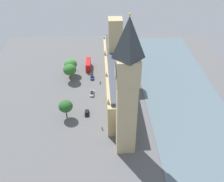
# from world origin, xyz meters

# --- Properties ---
(ground_plane) EXTENTS (140.10, 140.10, 0.00)m
(ground_plane) POSITION_xyz_m (0.00, 0.00, 0.00)
(ground_plane) COLOR #565659
(river_thames) EXTENTS (37.42, 126.09, 0.25)m
(river_thames) POSITION_xyz_m (-33.99, 0.00, 0.12)
(river_thames) COLOR slate
(river_thames) RESTS_ON ground
(parliament_building) EXTENTS (11.63, 70.10, 32.89)m
(parliament_building) POSITION_xyz_m (-1.99, -1.44, 8.76)
(parliament_building) COLOR tan
(parliament_building) RESTS_ON ground
(clock_tower) EXTENTS (7.94, 7.94, 53.50)m
(clock_tower) POSITION_xyz_m (-2.74, 41.11, 27.67)
(clock_tower) COLOR tan
(clock_tower) RESTS_ON ground
(double_decker_bus_by_river_gate) EXTENTS (2.86, 10.56, 4.75)m
(double_decker_bus_by_river_gate) POSITION_xyz_m (12.84, -22.15, 2.63)
(double_decker_bus_by_river_gate) COLOR red
(double_decker_bus_by_river_gate) RESTS_ON ground
(car_blue_kerbside) EXTENTS (1.96, 4.55, 1.74)m
(car_blue_kerbside) POSITION_xyz_m (10.64, -11.09, 0.89)
(car_blue_kerbside) COLOR navy
(car_blue_kerbside) RESTS_ON ground
(car_white_corner) EXTENTS (1.91, 4.80, 1.74)m
(car_white_corner) POSITION_xyz_m (10.54, 4.41, 0.89)
(car_white_corner) COLOR silver
(car_white_corner) RESTS_ON ground
(car_black_near_tower) EXTENTS (1.89, 4.13, 1.74)m
(car_black_near_tower) POSITION_xyz_m (12.71, 19.89, 0.88)
(car_black_near_tower) COLOR black
(car_black_near_tower) RESTS_ON ground
(pedestrian_leading) EXTENTS (0.61, 0.67, 1.60)m
(pedestrian_leading) POSITION_xyz_m (6.00, 30.56, 0.72)
(pedestrian_leading) COLOR #336B60
(pedestrian_leading) RESTS_ON ground
(pedestrian_far_end) EXTENTS (0.48, 0.58, 1.56)m
(pedestrian_far_end) POSITION_xyz_m (6.27, -5.55, 0.70)
(pedestrian_far_end) COLOR black
(pedestrian_far_end) RESTS_ON ground
(plane_tree_opposite_hall) EXTENTS (6.21, 6.21, 8.82)m
(plane_tree_opposite_hall) POSITION_xyz_m (21.61, 21.59, 6.16)
(plane_tree_opposite_hall) COLOR brown
(plane_tree_opposite_hall) RESTS_ON ground
(plane_tree_trailing) EXTENTS (6.90, 6.90, 9.49)m
(plane_tree_trailing) POSITION_xyz_m (22.17, -9.76, 6.54)
(plane_tree_trailing) COLOR brown
(plane_tree_trailing) RESTS_ON ground
(plane_tree_under_trees) EXTENTS (6.92, 6.92, 9.32)m
(plane_tree_under_trees) POSITION_xyz_m (22.14, -15.99, 6.36)
(plane_tree_under_trees) COLOR brown
(plane_tree_under_trees) RESTS_ON ground
(street_lamp_midblock) EXTENTS (0.56, 0.56, 6.00)m
(street_lamp_midblock) POSITION_xyz_m (20.84, -22.47, 4.22)
(street_lamp_midblock) COLOR black
(street_lamp_midblock) RESTS_ON ground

